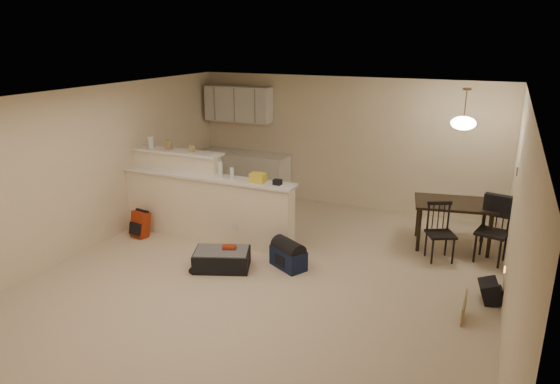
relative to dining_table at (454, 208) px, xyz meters
The scene contains 21 objects.
room 3.19m from the dining_table, 134.66° to the right, with size 7.00×7.02×2.50m.
breakfast_bar 4.15m from the dining_table, 162.53° to the right, with size 3.08×0.58×1.39m.
upper_cabinets 4.70m from the dining_table, 166.04° to the left, with size 1.40×0.34×0.70m, color white.
kitchen_counter 4.31m from the dining_table, 167.08° to the left, with size 1.80×0.60×0.90m, color white.
thermostat 1.34m from the dining_table, 40.75° to the right, with size 0.02×0.12×0.12m, color beige.
jar 5.10m from the dining_table, 167.29° to the right, with size 0.10×0.10×0.20m, color silver.
cereal_box 4.75m from the dining_table, 166.32° to the right, with size 0.10×0.07×0.16m, color #9C8650.
small_box 4.30m from the dining_table, 164.82° to the right, with size 0.08×0.06×0.12m, color #9C8650.
bottle_a 3.71m from the dining_table, 158.77° to the right, with size 0.07×0.07×0.26m, color silver.
bottle_b 3.51m from the dining_table, 157.53° to the right, with size 0.06×0.06×0.18m, color silver.
bag_lump 3.10m from the dining_table, 154.31° to the right, with size 0.22×0.18×0.14m, color #9C8650.
pouch 2.81m from the dining_table, 151.39° to the right, with size 0.12×0.10×0.08m, color #9C8650.
dining_table is the anchor object (origin of this frame).
pendant_lamp 1.34m from the dining_table, 116.57° to the right, with size 0.36×0.36×0.62m.
dining_chair_near 0.65m from the dining_table, 99.92° to the right, with size 0.38×0.36×0.88m, color black, non-canonical shape.
dining_chair_far 0.71m from the dining_table, 30.90° to the right, with size 0.43×0.41×0.97m, color black, non-canonical shape.
suitcase 3.69m from the dining_table, 143.34° to the right, with size 0.79×0.51×0.27m, color black.
red_backpack 5.09m from the dining_table, 160.51° to the right, with size 0.29×0.18×0.43m, color #9E2D11.
navy_duffel 2.76m from the dining_table, 139.42° to the right, with size 0.54×0.29×0.29m, color #131E3C.
black_daypack 1.82m from the dining_table, 68.09° to the right, with size 0.31×0.22×0.28m, color black.
cardboard_sheet 2.30m from the dining_table, 80.14° to the right, with size 0.39×0.02×0.30m, color #9C8650.
Camera 1 is at (2.73, -5.60, 3.22)m, focal length 32.00 mm.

